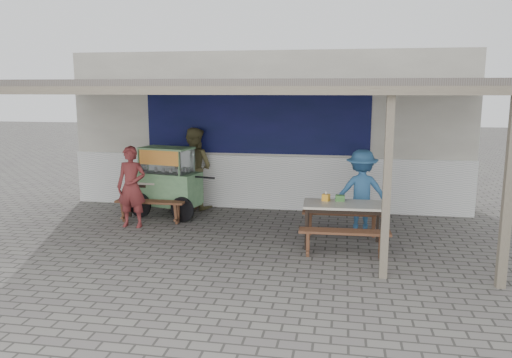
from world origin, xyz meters
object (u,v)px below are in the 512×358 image
at_px(donation_box, 340,198).
at_px(condiment_jar, 178,177).
at_px(bench_left_street, 150,206).
at_px(tissue_box, 326,197).
at_px(table_left, 161,184).
at_px(bench_right_wall, 342,218).
at_px(patron_street_side, 132,187).
at_px(patron_wall_side, 194,168).
at_px(bench_right_street, 344,237).
at_px(table_right, 344,208).
at_px(condiment_bowl, 145,179).
at_px(vendor_cart, 168,179).
at_px(patron_right_table, 361,192).
at_px(bench_left_wall, 172,193).

distance_m(donation_box, condiment_jar, 3.82).
xyz_separation_m(bench_left_street, tissue_box, (3.54, -0.72, 0.47)).
height_order(table_left, tissue_box, tissue_box).
bearing_deg(condiment_jar, donation_box, -24.37).
distance_m(bench_right_wall, patron_street_side, 4.08).
bearing_deg(donation_box, patron_wall_side, 147.43).
bearing_deg(bench_right_wall, donation_box, -97.48).
distance_m(bench_right_wall, patron_wall_side, 3.74).
bearing_deg(bench_right_street, donation_box, 94.11).
bearing_deg(tissue_box, patron_street_side, 174.41).
distance_m(table_left, bench_right_wall, 3.96).
distance_m(table_right, condiment_jar, 3.96).
bearing_deg(condiment_bowl, bench_right_wall, -12.36).
distance_m(patron_street_side, patron_wall_side, 1.89).
distance_m(bench_left_street, table_right, 3.96).
relative_size(bench_right_wall, patron_wall_side, 0.80).
xyz_separation_m(table_left, condiment_bowl, (-0.34, -0.02, 0.10)).
distance_m(vendor_cart, donation_box, 3.82).
height_order(patron_right_table, condiment_bowl, patron_right_table).
bearing_deg(condiment_bowl, table_left, 3.31).
height_order(bench_left_street, bench_right_street, same).
height_order(table_left, patron_right_table, patron_right_table).
distance_m(table_right, patron_right_table, 0.96).
bearing_deg(condiment_bowl, tissue_box, -19.33).
relative_size(vendor_cart, donation_box, 11.82).
height_order(bench_right_street, condiment_jar, condiment_jar).
bearing_deg(patron_right_table, condiment_bowl, -14.24).
relative_size(bench_left_street, bench_right_street, 0.97).
relative_size(bench_left_street, donation_box, 8.86).
bearing_deg(table_left, donation_box, -20.42).
relative_size(bench_left_street, bench_right_wall, 0.97).
relative_size(table_left, patron_wall_side, 0.72).
xyz_separation_m(table_left, vendor_cart, (0.19, -0.08, 0.13)).
xyz_separation_m(patron_street_side, tissue_box, (3.77, -0.37, 0.01)).
bearing_deg(patron_wall_side, tissue_box, 165.73).
xyz_separation_m(vendor_cart, condiment_jar, (0.12, 0.29, -0.00)).
bearing_deg(condiment_jar, table_right, -26.33).
bearing_deg(donation_box, condiment_bowl, 161.89).
bearing_deg(patron_street_side, bench_left_wall, 81.61).
xyz_separation_m(bench_left_street, patron_wall_side, (0.52, 1.38, 0.58)).
height_order(bench_left_wall, condiment_bowl, condiment_bowl).
bearing_deg(vendor_cart, patron_wall_side, 80.36).
height_order(bench_left_wall, vendor_cart, vendor_cart).
bearing_deg(donation_box, patron_street_side, 174.93).
bearing_deg(table_left, patron_street_side, -102.72).
relative_size(table_right, bench_right_wall, 0.94).
relative_size(bench_right_street, patron_street_side, 0.92).
bearing_deg(condiment_bowl, patron_wall_side, 40.18).
height_order(patron_wall_side, patron_right_table, patron_wall_side).
bearing_deg(table_right, vendor_cart, 156.01).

